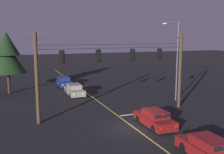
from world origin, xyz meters
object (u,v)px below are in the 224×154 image
(street_lamp_corner, at_px, (175,55))
(traffic_light_leftmost, at_px, (62,57))
(traffic_light_left_inner, at_px, (99,56))
(car_oncoming_trailing, at_px, (64,82))
(car_waiting_near_lane, at_px, (155,119))
(car_oncoming_lead, at_px, (75,90))
(car_waiting_second_near, at_px, (208,149))
(traffic_light_right_inner, at_px, (160,54))
(tree_verge_near, at_px, (7,54))
(traffic_light_centre, at_px, (133,55))

(street_lamp_corner, bearing_deg, traffic_light_leftmost, -169.01)
(traffic_light_leftmost, relative_size, street_lamp_corner, 0.14)
(traffic_light_left_inner, bearing_deg, car_oncoming_trailing, 90.69)
(car_waiting_near_lane, distance_m, street_lamp_corner, 10.55)
(car_oncoming_lead, bearing_deg, car_waiting_second_near, -80.07)
(traffic_light_leftmost, distance_m, traffic_light_right_inner, 9.70)
(traffic_light_left_inner, distance_m, car_waiting_second_near, 12.19)
(traffic_light_right_inner, xyz_separation_m, tree_verge_near, (-14.19, 13.67, -0.58))
(traffic_light_leftmost, height_order, traffic_light_right_inner, same)
(traffic_light_left_inner, height_order, traffic_light_right_inner, same)
(car_oncoming_trailing, bearing_deg, car_oncoming_lead, -89.17)
(traffic_light_centre, relative_size, car_oncoming_lead, 0.28)
(traffic_light_leftmost, relative_size, car_waiting_second_near, 0.28)
(traffic_light_left_inner, distance_m, car_oncoming_lead, 10.82)
(traffic_light_left_inner, distance_m, car_oncoming_trailing, 16.88)
(traffic_light_centre, relative_size, car_oncoming_trailing, 0.28)
(traffic_light_left_inner, relative_size, traffic_light_centre, 1.00)
(car_waiting_near_lane, bearing_deg, traffic_light_centre, 89.65)
(car_oncoming_lead, height_order, street_lamp_corner, street_lamp_corner)
(traffic_light_right_inner, height_order, car_waiting_second_near, traffic_light_right_inner)
(traffic_light_left_inner, bearing_deg, traffic_light_leftmost, 180.00)
(traffic_light_centre, xyz_separation_m, car_waiting_second_near, (0.00, -10.57, -5.02))
(traffic_light_centre, height_order, car_oncoming_trailing, traffic_light_centre)
(car_waiting_second_near, height_order, street_lamp_corner, street_lamp_corner)
(car_waiting_near_lane, bearing_deg, traffic_light_left_inner, 128.64)
(car_waiting_second_near, height_order, tree_verge_near, tree_verge_near)
(traffic_light_leftmost, distance_m, car_oncoming_lead, 11.29)
(car_oncoming_lead, bearing_deg, car_oncoming_trailing, 90.83)
(traffic_light_right_inner, distance_m, car_oncoming_trailing, 18.11)
(car_oncoming_lead, bearing_deg, traffic_light_left_inner, -89.40)
(traffic_light_left_inner, bearing_deg, traffic_light_centre, 0.00)
(traffic_light_right_inner, height_order, tree_verge_near, tree_verge_near)
(traffic_light_right_inner, distance_m, tree_verge_near, 19.71)
(car_waiting_second_near, bearing_deg, car_oncoming_lead, 99.93)
(traffic_light_centre, bearing_deg, car_oncoming_lead, 110.18)
(traffic_light_leftmost, bearing_deg, car_waiting_near_lane, -32.29)
(traffic_light_right_inner, bearing_deg, street_lamp_corner, 35.77)
(car_oncoming_trailing, xyz_separation_m, street_lamp_corner, (10.14, -13.54, 4.67))
(car_waiting_near_lane, relative_size, car_waiting_second_near, 1.00)
(tree_verge_near, bearing_deg, traffic_light_right_inner, -43.93)
(car_oncoming_lead, xyz_separation_m, tree_verge_near, (-7.72, 4.08, 4.44))
(traffic_light_left_inner, relative_size, street_lamp_corner, 0.14)
(traffic_light_leftmost, xyz_separation_m, traffic_light_right_inner, (9.70, 0.00, 0.00))
(traffic_light_left_inner, xyz_separation_m, car_oncoming_lead, (-0.10, 9.59, -5.02))
(traffic_light_leftmost, xyz_separation_m, car_oncoming_lead, (3.23, 9.59, -5.02))
(car_waiting_near_lane, distance_m, tree_verge_near, 21.60)
(traffic_light_centre, distance_m, tree_verge_near, 17.71)
(car_waiting_near_lane, xyz_separation_m, car_waiting_second_near, (0.03, -6.32, 0.00))
(traffic_light_centre, bearing_deg, traffic_light_left_inner, 180.00)
(traffic_light_leftmost, bearing_deg, car_oncoming_trailing, 79.01)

